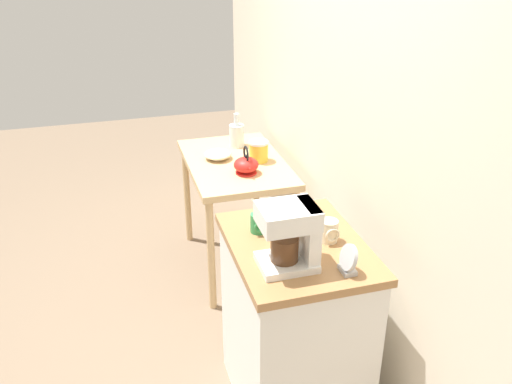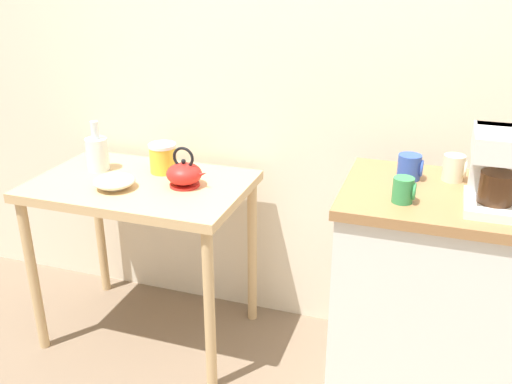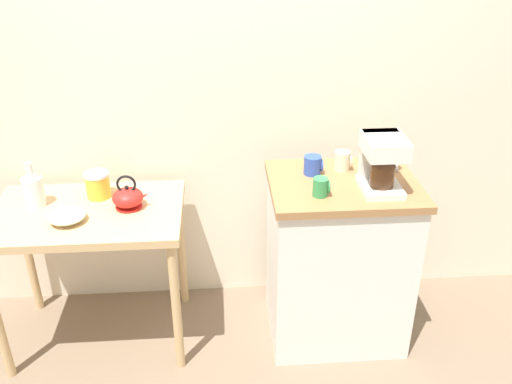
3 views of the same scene
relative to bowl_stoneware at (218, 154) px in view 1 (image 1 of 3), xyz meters
name	(u,v)px [view 1 (image 1 of 3)]	position (x,y,z in m)	size (l,w,h in m)	color
ground_plane	(263,324)	(0.71, 0.09, -0.80)	(8.00, 8.00, 0.00)	#7A6651
back_wall	(355,87)	(0.81, 0.50, 0.60)	(4.40, 0.10, 2.80)	beige
wooden_table	(236,175)	(0.06, 0.10, -0.13)	(0.91, 0.59, 0.77)	tan
kitchen_counter	(294,327)	(1.29, 0.06, -0.35)	(0.70, 0.55, 0.89)	white
bowl_stoneware	(218,154)	(0.00, 0.00, 0.00)	(0.17, 0.17, 0.05)	beige
teakettle	(246,165)	(0.26, 0.11, 0.02)	(0.18, 0.15, 0.17)	red
glass_carafe_vase	(237,134)	(-0.19, 0.17, 0.05)	(0.10, 0.10, 0.22)	silver
canister_enamel	(259,151)	(0.10, 0.24, 0.03)	(0.12, 0.12, 0.13)	gold
coffee_maker	(293,234)	(1.43, -0.02, 0.24)	(0.18, 0.22, 0.26)	white
mug_tall_green	(258,223)	(1.15, -0.07, 0.14)	(0.08, 0.07, 0.09)	#338C4C
mug_blue	(308,216)	(1.15, 0.16, 0.14)	(0.09, 0.08, 0.09)	#2D4CAD
mug_small_cream	(329,231)	(1.31, 0.19, 0.14)	(0.08, 0.08, 0.10)	beige
table_clock	(348,260)	(1.54, 0.17, 0.15)	(0.11, 0.05, 0.12)	#B2B5BA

